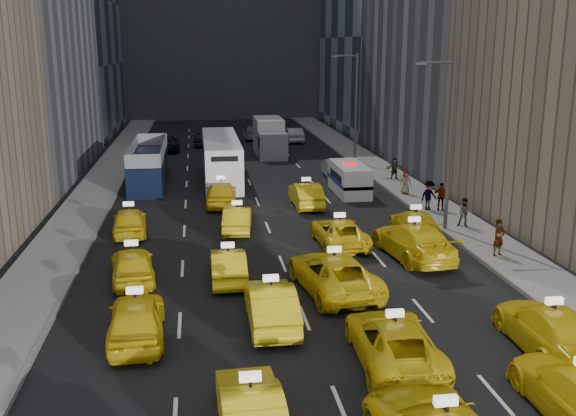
% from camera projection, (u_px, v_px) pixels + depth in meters
% --- Properties ---
extents(ground, '(160.00, 160.00, 0.00)m').
position_uv_depth(ground, '(314.00, 342.00, 21.47)').
color(ground, black).
rests_on(ground, ground).
extents(sidewalk_west, '(3.00, 90.00, 0.15)m').
position_uv_depth(sidewalk_west, '(98.00, 189.00, 43.99)').
color(sidewalk_west, gray).
rests_on(sidewalk_west, ground).
extents(sidewalk_east, '(3.00, 90.00, 0.15)m').
position_uv_depth(sidewalk_east, '(394.00, 180.00, 46.87)').
color(sidewalk_east, gray).
rests_on(sidewalk_east, ground).
extents(curb_west, '(0.15, 90.00, 0.18)m').
position_uv_depth(curb_west, '(120.00, 188.00, 44.18)').
color(curb_west, slate).
rests_on(curb_west, ground).
extents(curb_east, '(0.15, 90.00, 0.18)m').
position_uv_depth(curb_east, '(374.00, 180.00, 46.66)').
color(curb_east, slate).
rests_on(curb_east, ground).
extents(streetlight_near, '(2.15, 0.22, 9.00)m').
position_uv_depth(streetlight_near, '(448.00, 139.00, 33.02)').
color(streetlight_near, '#595B60').
rests_on(streetlight_near, ground).
extents(streetlight_far, '(2.15, 0.22, 9.00)m').
position_uv_depth(streetlight_far, '(355.00, 105.00, 52.20)').
color(streetlight_far, '#595B60').
rests_on(streetlight_far, ground).
extents(taxi_1, '(1.67, 4.47, 1.46)m').
position_uv_depth(taxi_1, '(251.00, 411.00, 16.12)').
color(taxi_1, yellow).
rests_on(taxi_1, ground).
extents(taxi_4, '(2.02, 4.63, 1.55)m').
position_uv_depth(taxi_4, '(136.00, 318.00, 21.45)').
color(taxi_4, yellow).
rests_on(taxi_4, ground).
extents(taxi_5, '(1.63, 4.63, 1.52)m').
position_uv_depth(taxi_5, '(271.00, 304.00, 22.64)').
color(taxi_5, yellow).
rests_on(taxi_5, ground).
extents(taxi_6, '(2.59, 5.24, 1.43)m').
position_uv_depth(taxi_6, '(394.00, 341.00, 19.93)').
color(taxi_6, yellow).
rests_on(taxi_6, ground).
extents(taxi_7, '(2.43, 5.43, 1.55)m').
position_uv_depth(taxi_7, '(551.00, 330.00, 20.61)').
color(taxi_7, yellow).
rests_on(taxi_7, ground).
extents(taxi_8, '(2.23, 4.46, 1.46)m').
position_uv_depth(taxi_8, '(133.00, 264.00, 26.83)').
color(taxi_8, yellow).
rests_on(taxi_8, ground).
extents(taxi_9, '(1.44, 4.09, 1.35)m').
position_uv_depth(taxi_9, '(228.00, 265.00, 26.90)').
color(taxi_9, yellow).
rests_on(taxi_9, ground).
extents(taxi_10, '(3.32, 5.90, 1.56)m').
position_uv_depth(taxi_10, '(334.00, 273.00, 25.69)').
color(taxi_10, yellow).
rests_on(taxi_10, ground).
extents(taxi_11, '(2.96, 5.89, 1.64)m').
position_uv_depth(taxi_11, '(413.00, 241.00, 29.77)').
color(taxi_11, yellow).
rests_on(taxi_11, ground).
extents(taxi_12, '(2.00, 4.30, 1.42)m').
position_uv_depth(taxi_12, '(130.00, 221.00, 33.49)').
color(taxi_12, yellow).
rests_on(taxi_12, ground).
extents(taxi_13, '(1.84, 4.18, 1.33)m').
position_uv_depth(taxi_13, '(237.00, 219.00, 34.11)').
color(taxi_13, yellow).
rests_on(taxi_13, ground).
extents(taxi_14, '(2.33, 4.86, 1.34)m').
position_uv_depth(taxi_14, '(339.00, 232.00, 31.65)').
color(taxi_14, yellow).
rests_on(taxi_14, ground).
extents(taxi_15, '(2.25, 4.84, 1.37)m').
position_uv_depth(taxi_15, '(415.00, 224.00, 33.07)').
color(taxi_15, yellow).
rests_on(taxi_15, ground).
extents(taxi_16, '(2.09, 4.66, 1.55)m').
position_uv_depth(taxi_16, '(221.00, 193.00, 39.45)').
color(taxi_16, yellow).
rests_on(taxi_16, ground).
extents(taxi_17, '(1.61, 4.53, 1.49)m').
position_uv_depth(taxi_17, '(306.00, 195.00, 39.27)').
color(taxi_17, yellow).
rests_on(taxi_17, ground).
extents(nypd_van, '(2.24, 5.05, 2.12)m').
position_uv_depth(nypd_van, '(350.00, 179.00, 42.66)').
color(nypd_van, silver).
rests_on(nypd_van, ground).
extents(double_decker, '(2.63, 10.06, 2.90)m').
position_uv_depth(double_decker, '(149.00, 164.00, 45.53)').
color(double_decker, black).
rests_on(double_decker, ground).
extents(city_bus, '(3.11, 12.09, 3.09)m').
position_uv_depth(city_bus, '(221.00, 159.00, 47.08)').
color(city_bus, white).
rests_on(city_bus, ground).
extents(box_truck, '(2.68, 7.12, 3.22)m').
position_uv_depth(box_truck, '(269.00, 137.00, 57.55)').
color(box_truck, silver).
rests_on(box_truck, ground).
extents(misc_car_0, '(1.60, 4.22, 1.38)m').
position_uv_depth(misc_car_0, '(334.00, 168.00, 48.00)').
color(misc_car_0, '#929699').
rests_on(misc_car_0, ground).
extents(misc_car_1, '(2.67, 5.30, 1.44)m').
position_uv_depth(misc_car_1, '(166.00, 143.00, 59.90)').
color(misc_car_1, black).
rests_on(misc_car_1, ground).
extents(misc_car_2, '(2.20, 5.00, 1.43)m').
position_uv_depth(misc_car_2, '(253.00, 132.00, 67.49)').
color(misc_car_2, gray).
rests_on(misc_car_2, ground).
extents(misc_car_3, '(1.66, 4.03, 1.37)m').
position_uv_depth(misc_car_3, '(202.00, 139.00, 62.84)').
color(misc_car_3, black).
rests_on(misc_car_3, ground).
extents(misc_car_4, '(1.60, 4.45, 1.46)m').
position_uv_depth(misc_car_4, '(294.00, 135.00, 65.33)').
color(misc_car_4, '#9FA2A7').
rests_on(misc_car_4, ground).
extents(pedestrian_0, '(0.74, 0.62, 1.73)m').
position_uv_depth(pedestrian_0, '(499.00, 238.00, 29.59)').
color(pedestrian_0, gray).
rests_on(pedestrian_0, sidewalk_east).
extents(pedestrian_1, '(0.86, 0.67, 1.57)m').
position_uv_depth(pedestrian_1, '(465.00, 212.00, 34.37)').
color(pedestrian_1, gray).
rests_on(pedestrian_1, sidewalk_east).
extents(pedestrian_2, '(1.23, 0.85, 1.76)m').
position_uv_depth(pedestrian_2, '(429.00, 195.00, 37.79)').
color(pedestrian_2, gray).
rests_on(pedestrian_2, sidewalk_east).
extents(pedestrian_3, '(1.06, 0.74, 1.65)m').
position_uv_depth(pedestrian_3, '(441.00, 196.00, 37.77)').
color(pedestrian_3, gray).
rests_on(pedestrian_3, sidewalk_east).
extents(pedestrian_4, '(0.81, 0.51, 1.56)m').
position_uv_depth(pedestrian_4, '(405.00, 182.00, 41.94)').
color(pedestrian_4, gray).
rests_on(pedestrian_4, sidewalk_east).
extents(pedestrian_5, '(1.45, 0.49, 1.54)m').
position_uv_depth(pedestrian_5, '(395.00, 168.00, 46.63)').
color(pedestrian_5, gray).
rests_on(pedestrian_5, sidewalk_east).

